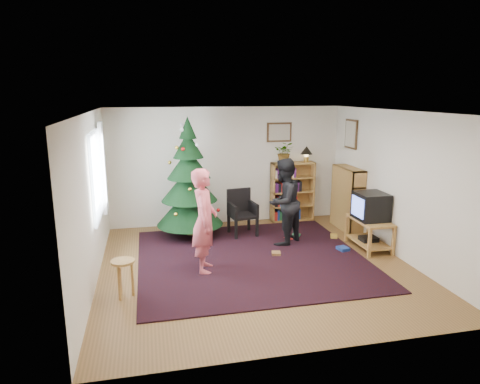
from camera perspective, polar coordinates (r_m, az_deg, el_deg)
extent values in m
plane|color=brown|center=(7.18, 2.09, -9.69)|extent=(5.00, 5.00, 0.00)
plane|color=white|center=(6.63, 2.27, 10.65)|extent=(5.00, 5.00, 0.00)
cube|color=silver|center=(9.19, -1.75, 3.50)|extent=(5.00, 0.02, 2.50)
cube|color=silver|center=(4.52, 10.22, -6.92)|extent=(5.00, 0.02, 2.50)
cube|color=silver|center=(6.64, -19.20, -0.98)|extent=(0.02, 5.00, 2.50)
cube|color=silver|center=(7.80, 20.25, 0.95)|extent=(0.02, 5.00, 2.50)
cube|color=black|center=(7.45, 1.51, -8.75)|extent=(3.80, 3.60, 0.02)
cube|color=silver|center=(7.17, -18.58, 2.11)|extent=(0.04, 1.20, 1.40)
cube|color=white|center=(7.85, -17.79, 3.07)|extent=(0.06, 0.35, 1.60)
cube|color=#4C3319|center=(9.36, 5.25, 7.94)|extent=(0.55, 0.03, 0.42)
cube|color=beige|center=(9.36, 5.25, 7.94)|extent=(0.47, 0.01, 0.34)
cube|color=#4C3319|center=(9.19, 14.60, 7.48)|extent=(0.03, 0.50, 0.60)
cube|color=beige|center=(9.19, 14.60, 7.48)|extent=(0.01, 0.42, 0.52)
cylinder|color=#3F2816|center=(8.57, -6.63, -5.05)|extent=(0.13, 0.13, 0.25)
cone|color=black|center=(8.43, -6.72, -1.86)|extent=(1.30, 1.30, 0.73)
cone|color=black|center=(8.33, -6.80, 1.06)|extent=(1.09, 1.09, 0.65)
cone|color=black|center=(8.26, -6.87, 3.80)|extent=(0.84, 0.84, 0.58)
cone|color=black|center=(8.21, -6.94, 6.29)|extent=(0.59, 0.59, 0.50)
cone|color=black|center=(8.18, -7.01, 8.55)|extent=(0.34, 0.34, 0.42)
cube|color=#B58240|center=(9.53, 6.99, 0.07)|extent=(0.95, 0.30, 1.30)
cube|color=#B58240|center=(9.41, 7.10, 3.84)|extent=(0.95, 0.30, 0.03)
cube|color=#B58240|center=(9.11, 14.12, -0.84)|extent=(0.30, 0.95, 1.30)
cube|color=#B58240|center=(8.99, 14.34, 3.10)|extent=(0.30, 0.95, 0.03)
cube|color=#B58240|center=(8.10, 16.93, -3.62)|extent=(0.52, 0.93, 0.04)
cube|color=#B58240|center=(7.72, 16.88, -6.60)|extent=(0.05, 0.05, 0.51)
cube|color=#B58240|center=(7.95, 19.77, -6.25)|extent=(0.05, 0.05, 0.51)
cube|color=#B58240|center=(8.44, 14.02, -4.72)|extent=(0.05, 0.05, 0.51)
cube|color=#B58240|center=(8.65, 16.74, -4.46)|extent=(0.05, 0.05, 0.51)
cube|color=#B58240|center=(8.23, 16.74, -6.36)|extent=(0.48, 0.89, 0.03)
cube|color=black|center=(8.21, 16.77, -6.00)|extent=(0.30, 0.25, 0.08)
cube|color=black|center=(8.03, 17.06, -1.81)|extent=(0.51, 0.56, 0.49)
cube|color=#536EE2|center=(7.91, 15.41, -1.93)|extent=(0.01, 0.44, 0.35)
cube|color=black|center=(8.49, 0.36, -3.14)|extent=(0.56, 0.56, 0.05)
cube|color=black|center=(8.63, 0.03, -1.12)|extent=(0.50, 0.12, 0.50)
cube|color=black|center=(8.30, -0.79, -5.00)|extent=(0.06, 0.06, 0.41)
cube|color=black|center=(8.39, 2.15, -4.80)|extent=(0.06, 0.06, 0.41)
cube|color=black|center=(8.71, -1.38, -4.13)|extent=(0.06, 0.06, 0.41)
cube|color=black|center=(8.80, 1.43, -3.94)|extent=(0.06, 0.06, 0.41)
cylinder|color=#B58240|center=(6.16, -15.37, -8.93)|extent=(0.32, 0.32, 0.04)
cylinder|color=#B58240|center=(6.26, -14.13, -11.17)|extent=(0.04, 0.04, 0.50)
cylinder|color=#B58240|center=(6.36, -15.71, -10.86)|extent=(0.04, 0.04, 0.50)
cylinder|color=#B58240|center=(6.18, -15.81, -11.62)|extent=(0.04, 0.04, 0.50)
imported|color=#CF525C|center=(6.71, -4.78, -3.85)|extent=(0.49, 0.66, 1.66)
imported|color=black|center=(7.95, 5.82, -1.33)|extent=(1.00, 0.98, 1.62)
imported|color=gray|center=(9.31, 5.97, 5.28)|extent=(0.52, 0.49, 0.46)
cylinder|color=#A57F33|center=(9.50, 8.82, 4.30)|extent=(0.11, 0.11, 0.11)
sphere|color=#FFD88C|center=(9.48, 8.85, 5.02)|extent=(0.11, 0.11, 0.11)
cone|color=black|center=(9.47, 8.86, 5.54)|extent=(0.26, 0.26, 0.18)
cube|color=#A51E19|center=(8.42, 6.67, -6.00)|extent=(0.20, 0.20, 0.08)
cube|color=navy|center=(7.98, 13.56, -7.39)|extent=(0.20, 0.20, 0.08)
cube|color=#1E592D|center=(8.57, 7.47, -5.69)|extent=(0.20, 0.20, 0.08)
cube|color=gold|center=(8.58, 12.39, -5.86)|extent=(0.20, 0.20, 0.08)
cube|color=brown|center=(7.59, 4.84, -8.14)|extent=(0.20, 0.20, 0.08)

